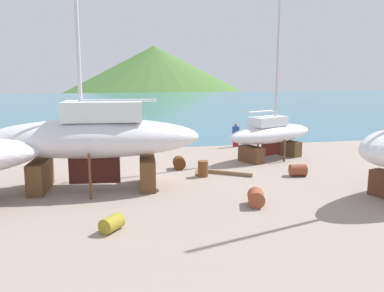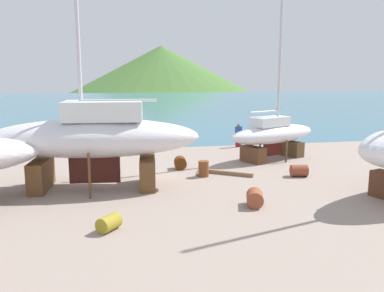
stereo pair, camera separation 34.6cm
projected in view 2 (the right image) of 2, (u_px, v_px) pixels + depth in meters
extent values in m
plane|color=gray|center=(155.00, 196.00, 17.86)|extent=(45.65, 45.65, 0.00)
cube|color=teal|center=(124.00, 105.00, 66.84)|extent=(171.11, 78.48, 0.01)
cone|color=#497333|center=(161.00, 86.00, 158.78)|extent=(117.35, 117.35, 29.98)
cube|color=brown|center=(291.00, 149.00, 26.32)|extent=(1.30, 1.73, 0.95)
cube|color=brown|center=(253.00, 154.00, 24.44)|extent=(1.30, 1.73, 0.95)
cylinder|color=brown|center=(260.00, 146.00, 26.22)|extent=(0.12, 0.12, 1.34)
cylinder|color=brown|center=(286.00, 151.00, 24.47)|extent=(0.12, 0.12, 1.34)
ellipsoid|color=white|center=(273.00, 134.00, 25.19)|extent=(6.83, 4.55, 1.12)
cube|color=#541A13|center=(273.00, 149.00, 25.35)|extent=(1.47, 0.73, 0.78)
cube|color=silver|center=(270.00, 122.00, 24.86)|extent=(2.66, 2.07, 0.56)
cylinder|color=beige|center=(280.00, 50.00, 24.48)|extent=(0.15, 0.15, 9.04)
cylinder|color=silver|center=(264.00, 112.00, 24.47)|extent=(2.15, 1.06, 0.11)
cube|color=brown|center=(41.00, 175.00, 18.83)|extent=(0.90, 2.54, 1.36)
cube|color=brown|center=(147.00, 172.00, 19.32)|extent=(0.90, 2.54, 1.36)
cylinder|color=brown|center=(89.00, 176.00, 17.34)|extent=(0.12, 0.12, 1.98)
cylinder|color=brown|center=(99.00, 159.00, 20.70)|extent=(0.12, 0.12, 1.98)
ellipsoid|color=silver|center=(93.00, 138.00, 18.78)|extent=(9.88, 3.91, 1.76)
cube|color=#481D16|center=(95.00, 170.00, 19.05)|extent=(2.31, 0.27, 1.23)
cube|color=silver|center=(103.00, 111.00, 18.61)|extent=(3.62, 2.15, 0.88)
cylinder|color=silver|center=(119.00, 100.00, 18.61)|extent=(3.38, 0.40, 0.12)
cube|color=maroon|center=(238.00, 141.00, 29.47)|extent=(0.38, 0.27, 0.87)
cube|color=#274994|center=(238.00, 131.00, 29.34)|extent=(0.48, 0.33, 0.60)
sphere|color=#8E6455|center=(239.00, 125.00, 29.27)|extent=(0.22, 0.22, 0.22)
cylinder|color=brown|center=(204.00, 169.00, 21.15)|extent=(0.74, 0.74, 0.81)
cylinder|color=brown|center=(299.00, 171.00, 21.17)|extent=(0.91, 0.72, 0.61)
cylinder|color=#552B10|center=(180.00, 163.00, 22.83)|extent=(0.75, 0.82, 0.67)
cylinder|color=olive|center=(109.00, 223.00, 13.95)|extent=(0.92, 0.96, 0.54)
cylinder|color=brown|center=(255.00, 198.00, 16.50)|extent=(0.90, 1.06, 0.66)
cube|color=olive|center=(199.00, 172.00, 21.96)|extent=(0.56, 1.41, 0.10)
cube|color=#7F6246|center=(228.00, 173.00, 21.53)|extent=(2.31, 1.63, 0.19)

